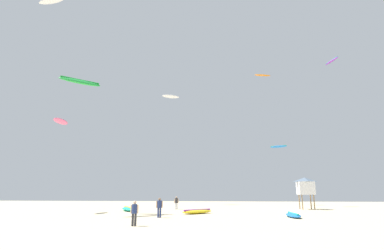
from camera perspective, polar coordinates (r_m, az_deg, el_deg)
ground_plane at (r=14.14m, az=-8.93°, el=-21.95°), size 120.00×120.00×0.00m
person_foreground at (r=21.13m, az=-11.16°, el=-16.16°), size 0.55×0.38×1.66m
person_midground at (r=39.81m, az=-3.06°, el=-14.72°), size 0.56×0.38×1.68m
person_left at (r=27.55m, az=-6.37°, el=-15.42°), size 0.56×0.39×1.73m
kite_grounded_near at (r=32.15m, az=1.05°, el=-16.51°), size 3.54×3.68×0.47m
kite_grounded_mid at (r=29.10m, az=19.11°, el=-16.27°), size 1.11×3.59×0.43m
kite_grounded_far at (r=37.34m, az=-12.31°, el=-15.71°), size 3.14×4.27×0.53m
lifeguard_tower at (r=42.93m, az=21.21°, el=-10.98°), size 2.30×2.30×4.15m
kite_aloft_0 at (r=54.45m, az=25.58°, el=11.19°), size 1.74×3.17×0.68m
kite_aloft_1 at (r=59.44m, az=-4.18°, el=5.57°), size 3.62×2.42×0.68m
kite_aloft_2 at (r=44.47m, az=-25.76°, el=20.95°), size 3.88×1.67×0.41m
kite_aloft_3 at (r=34.30m, az=-20.97°, el=7.87°), size 4.20×3.78×0.94m
kite_aloft_4 at (r=56.40m, az=16.49°, el=-4.05°), size 3.22×2.07×0.47m
kite_aloft_5 at (r=53.70m, az=13.57°, el=9.40°), size 3.13×1.58×0.51m
kite_aloft_6 at (r=37.88m, az=-24.20°, el=0.66°), size 0.95×3.00×0.64m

